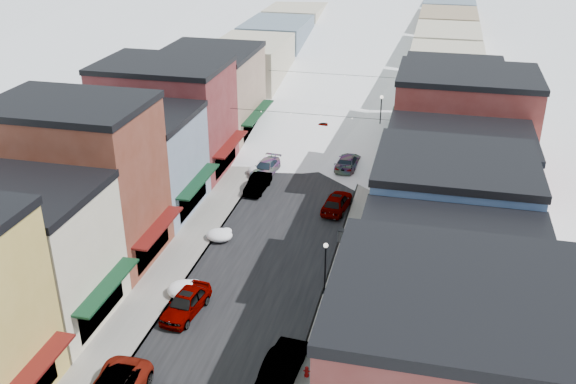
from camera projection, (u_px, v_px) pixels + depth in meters
The scene contains 33 objects.
road at pixel (341, 112), 82.10m from camera, with size 10.00×160.00×0.01m, color black.
sidewalk_left at pixel (291, 108), 83.43m from camera, with size 3.20×160.00×0.15m, color gray.
sidewalk_right at pixel (393, 115), 80.71m from camera, with size 3.20×160.00×0.15m, color gray.
curb_left at pixel (302, 108), 83.11m from camera, with size 0.10×160.00×0.15m, color slate.
curb_right at pixel (381, 114), 81.03m from camera, with size 0.10×160.00×0.15m, color slate.
bldg_l_cream at pixel (25, 255), 41.03m from camera, with size 11.30×8.20×9.50m.
bldg_l_brick_near at pixel (79, 182), 47.52m from camera, with size 12.30×8.20×12.50m.
bldg_l_grayblue at pixel (137, 161), 55.64m from camera, with size 11.30×9.20×9.00m.
bldg_l_brick_far at pixel (166, 117), 63.33m from camera, with size 13.30×9.20×11.00m.
bldg_l_tan at pixel (210, 94), 72.12m from camera, with size 11.30×11.20×10.00m.
bldg_r_green at pixel (446, 316), 35.15m from camera, with size 11.30×9.20×9.50m.
bldg_r_blue at pixel (448, 231), 42.85m from camera, with size 11.30×9.20×10.50m.
bldg_r_cream at pixel (455, 186), 50.98m from camera, with size 12.30×9.20×9.00m.
bldg_r_brick_far at pixel (462, 134), 58.25m from camera, with size 13.30×9.20×11.50m.
bldg_r_tan at pixel (450, 110), 67.67m from camera, with size 11.30×11.20×9.50m.
distant_blocks at pixel (365, 42), 100.60m from camera, with size 34.00×55.00×8.00m.
overhead_cables at pixel (325, 92), 68.45m from camera, with size 16.40×15.04×0.04m.
car_silver_sedan at pixel (186, 303), 42.98m from camera, with size 1.91×4.76×1.62m, color gray.
car_dark_hatch at pixel (258, 184), 60.50m from camera, with size 1.53×4.39×1.45m, color black.
car_silver_wagon at pixel (266, 168), 64.03m from camera, with size 1.92×4.72×1.37m, color gray.
car_green_sedan at pixel (283, 365), 37.38m from camera, with size 1.77×5.08×1.67m, color black.
car_gray_suv at pixel (337, 202), 56.77m from camera, with size 1.93×4.80×1.64m, color gray.
car_black_sedan at pixel (348, 162), 65.24m from camera, with size 2.07×5.08×1.48m, color black.
car_lane_silver at pixel (322, 129), 73.71m from camera, with size 1.98×4.92×1.68m, color #A8ACB1.
car_lane_white at pixel (363, 85), 90.90m from camera, with size 2.26×4.90×1.36m, color #BCBCBE.
fire_hydrant at pixel (307, 372), 37.40m from camera, with size 0.40×0.30×0.68m.
trash_can at pixel (341, 235), 51.57m from camera, with size 0.63×0.63×1.06m.
streetlamp_near at pixel (325, 262), 44.12m from camera, with size 0.33×0.33×4.03m.
streetlamp_far at pixel (381, 111), 72.38m from camera, with size 0.40×0.40×4.85m.
planter_far at pixel (323, 372), 37.45m from camera, with size 0.31×0.31×0.55m, color #275426.
snow_pile_near at pixel (186, 289), 44.97m from camera, with size 2.52×2.75×1.07m.
snow_pile_mid at pixel (220, 235), 52.17m from camera, with size 2.15×2.53×0.91m.
snow_pile_far at pixel (259, 171), 63.94m from camera, with size 2.27×2.59×0.96m.
Camera 1 is at (11.31, -18.03, 26.03)m, focal length 40.00 mm.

